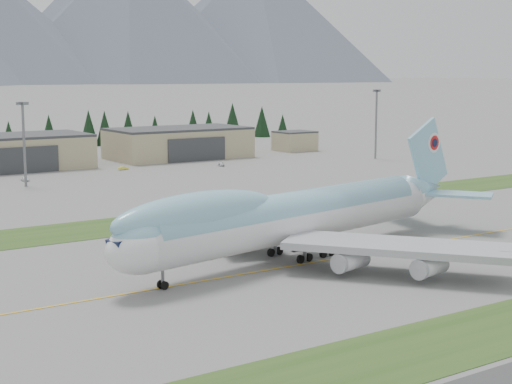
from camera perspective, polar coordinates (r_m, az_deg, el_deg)
ground at (r=132.84m, az=8.03°, el=-4.46°), size 7000.00×7000.00×0.00m
grass_strip_far at (r=168.30m, az=-2.23°, el=-1.60°), size 400.00×18.00×0.08m
taxiway_line_main at (r=132.84m, az=8.03°, el=-4.46°), size 400.00×0.40×0.02m
boeing_747_freighter at (r=127.13m, az=2.74°, el=-1.72°), size 81.75×69.14×21.43m
hangar_center at (r=257.43m, az=-17.51°, el=2.78°), size 48.00×26.60×10.80m
hangar_right at (r=280.12m, az=-5.65°, el=3.58°), size 48.00×26.60×10.80m
control_shed at (r=305.42m, az=2.84°, el=3.73°), size 14.00×12.00×7.60m
floodlight_masts at (r=217.73m, az=-15.41°, el=4.77°), size 193.80×7.93×24.22m
service_vehicle_a at (r=228.14m, az=-16.45°, el=0.76°), size 1.70×3.86×1.30m
service_vehicle_b at (r=247.90m, az=-9.63°, el=1.60°), size 3.41×1.47×1.09m
service_vehicle_c at (r=254.83m, az=-2.53°, el=1.90°), size 3.07×4.42×1.19m
conifer_belt at (r=321.84m, az=-17.24°, el=4.16°), size 277.68×14.47×16.65m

